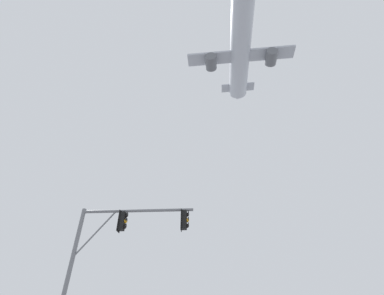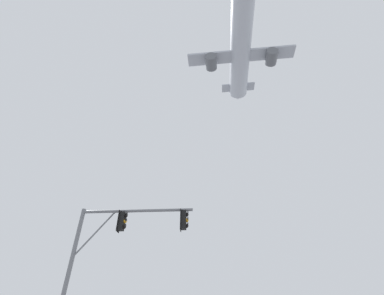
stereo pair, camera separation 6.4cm
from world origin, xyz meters
name	(u,v)px [view 1 (the left image)]	position (x,y,z in m)	size (l,w,h in m)	color
signal_pole_near	(115,242)	(-3.07, 7.22, 4.96)	(5.71, 0.56, 6.65)	slate
airplane	(240,52)	(9.87, 27.80, 47.82)	(21.71, 28.09, 7.66)	#B7BCC6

